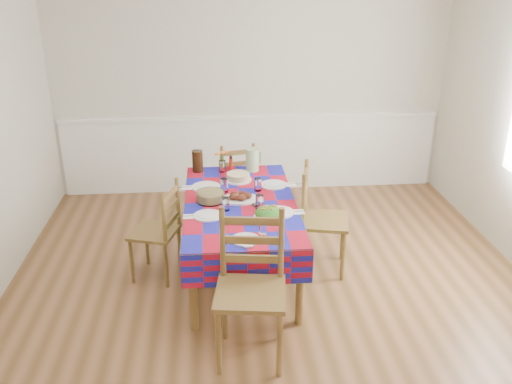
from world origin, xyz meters
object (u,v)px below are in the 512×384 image
(chair_near, at_px, (251,289))
(chair_far, at_px, (235,181))
(dining_table, at_px, (240,209))
(chair_right, at_px, (320,220))
(tea_pitcher, at_px, (198,161))
(meat_platter, at_px, (240,197))
(green_pitcher, at_px, (252,160))
(chair_left, at_px, (159,232))

(chair_near, bearing_deg, chair_far, 97.50)
(dining_table, relative_size, chair_right, 1.82)
(tea_pitcher, distance_m, chair_right, 1.34)
(meat_platter, distance_m, green_pitcher, 0.74)
(green_pitcher, relative_size, chair_left, 0.25)
(chair_far, bearing_deg, green_pitcher, 100.70)
(chair_left, bearing_deg, meat_platter, 110.55)
(dining_table, distance_m, chair_far, 1.12)
(chair_right, bearing_deg, meat_platter, 101.34)
(green_pitcher, distance_m, chair_right, 0.96)
(dining_table, xyz_separation_m, tea_pitcher, (-0.37, 0.76, 0.18))
(meat_platter, relative_size, chair_left, 0.39)
(chair_near, distance_m, chair_left, 1.30)
(chair_near, bearing_deg, green_pitcher, 92.69)
(green_pitcher, height_order, chair_far, green_pitcher)
(meat_platter, xyz_separation_m, chair_far, (0.01, 1.08, -0.28))
(chair_far, relative_size, chair_right, 0.90)
(meat_platter, relative_size, green_pitcher, 1.53)
(meat_platter, distance_m, chair_near, 1.14)
(meat_platter, relative_size, chair_right, 0.35)
(chair_right, bearing_deg, tea_pitcher, 67.61)
(meat_platter, relative_size, chair_near, 0.32)
(green_pitcher, relative_size, chair_near, 0.21)
(meat_platter, relative_size, tea_pitcher, 1.62)
(green_pitcher, height_order, chair_right, chair_right)
(green_pitcher, relative_size, tea_pitcher, 1.06)
(meat_platter, xyz_separation_m, chair_near, (0.01, -1.13, -0.19))
(dining_table, xyz_separation_m, chair_left, (-0.70, -0.01, -0.18))
(chair_near, xyz_separation_m, chair_right, (0.69, 1.11, -0.04))
(green_pitcher, distance_m, tea_pitcher, 0.53)
(chair_right, bearing_deg, chair_near, 160.94)
(green_pitcher, relative_size, chair_right, 0.23)
(dining_table, xyz_separation_m, meat_platter, (0.00, 0.03, 0.10))
(tea_pitcher, bearing_deg, meat_platter, -63.37)
(green_pitcher, xyz_separation_m, chair_far, (-0.15, 0.36, -0.36))
(meat_platter, bearing_deg, chair_right, -1.53)
(chair_near, bearing_deg, meat_platter, 97.83)
(meat_platter, bearing_deg, dining_table, -92.18)
(dining_table, bearing_deg, chair_left, -179.02)
(green_pitcher, bearing_deg, tea_pitcher, 178.00)
(green_pitcher, bearing_deg, chair_right, -53.96)
(meat_platter, xyz_separation_m, chair_right, (0.69, -0.02, -0.23))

